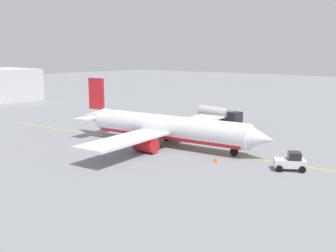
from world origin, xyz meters
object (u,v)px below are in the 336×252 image
airplane (165,128)px  pushback_tug (291,162)px  fuel_tanker (218,114)px  refueling_worker (211,125)px  safety_cone_nose (216,160)px

airplane → pushback_tug: size_ratio=8.24×
airplane → pushback_tug: 19.87m
fuel_tanker → refueling_worker: bearing=-66.4°
refueling_worker → fuel_tanker: bearing=113.6°
refueling_worker → safety_cone_nose: size_ratio=2.51×
airplane → refueling_worker: (-2.04, 15.08, -1.80)m
airplane → refueling_worker: airplane is taller
safety_cone_nose → airplane: bearing=164.5°
pushback_tug → fuel_tanker: bearing=138.5°
pushback_tug → refueling_worker: (-21.84, 15.24, -0.19)m
pushback_tug → safety_cone_nose: pushback_tug is taller
pushback_tug → safety_cone_nose: bearing=-161.1°
fuel_tanker → safety_cone_nose: size_ratio=16.13×
pushback_tug → refueling_worker: pushback_tug is taller
fuel_tanker → refueling_worker: (2.90, -6.65, -0.91)m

